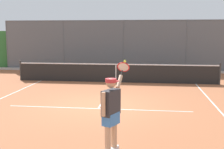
{
  "coord_description": "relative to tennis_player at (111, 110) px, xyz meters",
  "views": [
    {
      "loc": [
        -1.69,
        9.87,
        2.56
      ],
      "look_at": [
        -0.36,
        -0.49,
        1.05
      ],
      "focal_mm": 46.79,
      "sensor_mm": 36.0,
      "label": 1
    }
  ],
  "objects": [
    {
      "name": "ground_plane",
      "position": [
        0.91,
        -3.93,
        -0.94
      ],
      "size": [
        60.0,
        60.0,
        0.0
      ],
      "primitive_type": "plane",
      "color": "#A8603D"
    },
    {
      "name": "court_line_markings",
      "position": [
        0.91,
        -3.23,
        -0.94
      ],
      "size": [
        8.11,
        9.72,
        0.01
      ],
      "color": "white",
      "rests_on": "ground"
    },
    {
      "name": "fence_backdrop",
      "position": [
        0.91,
        -13.83,
        0.38
      ],
      "size": [
        19.17,
        1.37,
        3.36
      ],
      "color": "#565B60",
      "rests_on": "ground"
    },
    {
      "name": "tennis_net",
      "position": [
        0.91,
        -8.86,
        -0.45
      ],
      "size": [
        10.42,
        0.09,
        1.07
      ],
      "color": "#2D2D2D",
      "rests_on": "ground"
    },
    {
      "name": "tennis_player",
      "position": [
        0.0,
        0.0,
        0.0
      ],
      "size": [
        0.53,
        1.35,
        1.91
      ],
      "rotation": [
        0.0,
        0.0,
        -2.0
      ],
      "color": "silver",
      "rests_on": "ground"
    },
    {
      "name": "tennis_ball_mid_court",
      "position": [
        0.37,
        -2.17,
        -0.91
      ],
      "size": [
        0.07,
        0.07,
        0.07
      ],
      "primitive_type": "sphere",
      "color": "#D6E042",
      "rests_on": "ground"
    }
  ]
}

